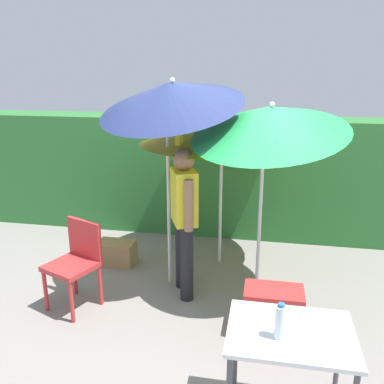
{
  "coord_description": "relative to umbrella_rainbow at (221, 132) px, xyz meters",
  "views": [
    {
      "loc": [
        0.76,
        -3.78,
        2.37
      ],
      "look_at": [
        0.0,
        0.3,
        1.1
      ],
      "focal_mm": 38.41,
      "sensor_mm": 36.0,
      "label": 1
    }
  ],
  "objects": [
    {
      "name": "ground_plane",
      "position": [
        -0.23,
        -0.94,
        -1.64
      ],
      "size": [
        24.0,
        24.0,
        0.0
      ],
      "primitive_type": "plane",
      "color": "gray"
    },
    {
      "name": "folding_table",
      "position": [
        0.74,
        -2.41,
        -0.97
      ],
      "size": [
        0.8,
        0.6,
        0.77
      ],
      "color": "#4C4C51",
      "rests_on": "ground_plane"
    },
    {
      "name": "cooler_box",
      "position": [
        0.66,
        -1.38,
        -1.41
      ],
      "size": [
        0.53,
        0.33,
        0.46
      ],
      "primitive_type": "cube",
      "color": "red",
      "rests_on": "ground_plane"
    },
    {
      "name": "chair_plastic",
      "position": [
        -1.3,
        -1.24,
        -1.13
      ],
      "size": [
        0.57,
        0.57,
        0.89
      ],
      "color": "#B72D2D",
      "rests_on": "ground_plane"
    },
    {
      "name": "person_vendor",
      "position": [
        -0.28,
        -0.81,
        -0.71
      ],
      "size": [
        0.34,
        0.54,
        1.88
      ],
      "color": "black",
      "rests_on": "ground_plane"
    },
    {
      "name": "umbrella_rainbow",
      "position": [
        0.0,
        0.0,
        0.0
      ],
      "size": [
        1.92,
        1.92,
        1.88
      ],
      "color": "silver",
      "rests_on": "ground_plane"
    },
    {
      "name": "hedge_row",
      "position": [
        -0.23,
        1.08,
        -0.8
      ],
      "size": [
        8.0,
        0.7,
        1.69
      ],
      "primitive_type": "cube",
      "color": "#2D7033",
      "rests_on": "ground_plane"
    },
    {
      "name": "umbrella_yellow",
      "position": [
        -0.46,
        -0.63,
        0.45
      ],
      "size": [
        1.54,
        1.51,
        2.49
      ],
      "color": "silver",
      "rests_on": "ground_plane"
    },
    {
      "name": "bottle_water",
      "position": [
        0.67,
        -2.5,
        -0.76
      ],
      "size": [
        0.07,
        0.07,
        0.24
      ],
      "color": "silver",
      "rests_on": "folding_table"
    },
    {
      "name": "umbrella_orange",
      "position": [
        0.52,
        -0.68,
        0.23
      ],
      "size": [
        1.6,
        1.57,
        2.25
      ],
      "color": "silver",
      "rests_on": "ground_plane"
    },
    {
      "name": "crate_cardboard",
      "position": [
        -1.25,
        -0.29,
        -1.5
      ],
      "size": [
        0.45,
        0.29,
        0.29
      ],
      "primitive_type": "cube",
      "color": "#9E7A4C",
      "rests_on": "ground_plane"
    }
  ]
}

